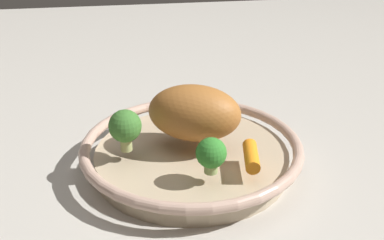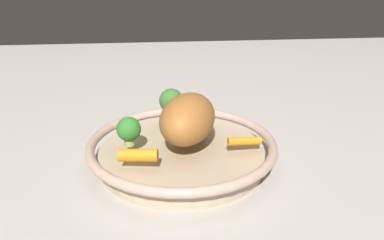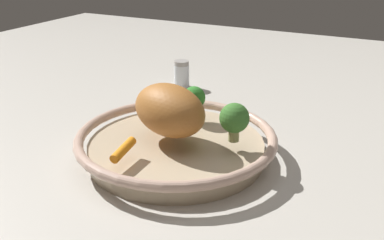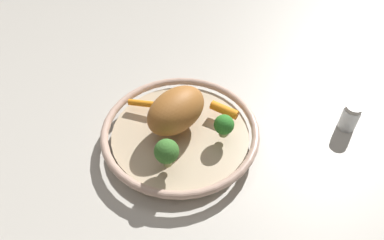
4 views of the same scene
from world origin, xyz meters
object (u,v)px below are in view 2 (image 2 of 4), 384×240
Objects in this scene: baby_carrot_center at (244,141)px; broccoli_floret_large at (171,101)px; baby_carrot_back at (138,155)px; serving_bowl at (182,151)px; broccoli_floret_edge at (129,130)px; roast_chicken_piece at (188,119)px.

baby_carrot_center is 0.18m from broccoli_floret_large.
baby_carrot_center is at bearing 12.71° from baby_carrot_back.
serving_bowl is at bearing 44.06° from baby_carrot_back.
broccoli_floret_edge is at bearing 174.35° from baby_carrot_center.
broccoli_floret_large reaches higher than baby_carrot_center.
baby_carrot_center is (0.10, -0.03, -0.04)m from roast_chicken_piece.
broccoli_floret_large is at bearing 54.57° from broccoli_floret_edge.
broccoli_floret_edge is at bearing -172.28° from serving_bowl.
broccoli_floret_large is at bearing 102.26° from roast_chicken_piece.
baby_carrot_back is 1.06× the size of baby_carrot_center.
roast_chicken_piece reaches higher than serving_bowl.
serving_bowl is 6.65× the size of broccoli_floret_edge.
roast_chicken_piece is 0.11m from broccoli_floret_large.
broccoli_floret_large is (-0.12, 0.13, 0.03)m from baby_carrot_center.
broccoli_floret_edge reaches higher than baby_carrot_back.
serving_bowl is 0.07m from roast_chicken_piece.
roast_chicken_piece is at bearing -31.33° from serving_bowl.
roast_chicken_piece is 2.23× the size of broccoli_floret_large.
broccoli_floret_large is at bearing 97.32° from serving_bowl.
roast_chicken_piece is 2.77× the size of broccoli_floret_edge.
serving_bowl is 5.41× the size of baby_carrot_back.
baby_carrot_center is 0.93× the size of broccoli_floret_large.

